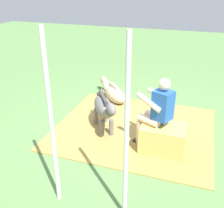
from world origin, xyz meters
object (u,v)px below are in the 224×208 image
Objects in this scene: hay_bale at (163,138)px; pony_lying at (113,93)px; person_seated at (157,110)px; pony_standing at (104,108)px; tent_pole_mid at (52,124)px; tent_pole_left at (126,137)px.

pony_lying is (1.56, -1.87, -0.06)m from hay_bale.
person_seated is 1.16× the size of pony_standing.
person_seated is 1.19× the size of pony_lying.
hay_bale is 0.57× the size of person_seated.
pony_lying is at bearing -52.35° from person_seated.
person_seated is at bearing 127.65° from pony_lying.
hay_bale is 0.68× the size of pony_lying.
tent_pole_mid is at bearing 95.90° from pony_lying.
pony_lying is 0.48× the size of tent_pole_mid.
pony_lying is at bearing -69.23° from tent_pole_left.
tent_pole_left is (-1.33, 3.51, 1.02)m from pony_lying.
tent_pole_mid is at bearing 54.27° from hay_bale.
tent_pole_left and tent_pole_mid have the same top height.
person_seated is at bearing -121.29° from tent_pole_mid.
tent_pole_mid is (1.20, 1.66, 0.96)m from hay_bale.
hay_bale is at bearing 166.85° from pony_standing.
person_seated is 2.05m from tent_pole_mid.
tent_pole_left reaches higher than pony_lying.
hay_bale is 0.54m from person_seated.
person_seated is 1.75m from tent_pole_left.
hay_bale is at bearing -97.93° from tent_pole_left.
pony_lying is (0.33, -1.58, -0.34)m from pony_standing.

